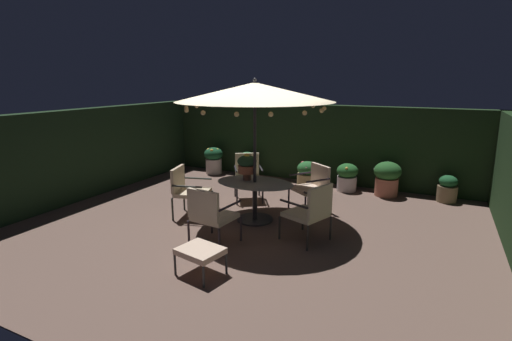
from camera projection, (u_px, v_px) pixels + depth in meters
The scene contains 18 objects.
ground_plane at pixel (251, 226), 6.77m from camera, with size 8.51×7.40×0.02m, color brown.
hedge_backdrop_rear at pixel (313, 143), 9.64m from camera, with size 8.51×0.30×1.95m, color #1E331A.
hedge_backdrop_left at pixel (85, 153), 8.29m from camera, with size 0.30×7.40×1.95m, color #1B301B.
patio_dining_table at pixel (255, 192), 6.92m from camera, with size 1.47×1.00×0.74m.
patio_umbrella at pixel (255, 92), 6.49m from camera, with size 2.78×2.78×2.59m.
centerpiece_planter at pixel (247, 164), 6.96m from camera, with size 0.36×0.36×0.50m.
patio_chair_north at pixel (311, 210), 5.99m from camera, with size 0.80×0.80×0.97m.
patio_chair_northeast at pixel (313, 184), 7.49m from camera, with size 0.85×0.84×0.91m.
patio_chair_east at pixel (248, 174), 8.18m from camera, with size 0.81×0.83×0.99m.
patio_chair_southeast at pixel (187, 188), 7.14m from camera, with size 0.77×0.77×0.95m.
patio_chair_south at pixel (211, 213), 5.84m from camera, with size 0.69×0.67×0.95m.
ottoman_footrest at pixel (200, 252), 5.01m from camera, with size 0.64×0.56×0.38m.
potted_plant_left_near at pixel (447, 189), 8.04m from camera, with size 0.40×0.40×0.58m.
potted_plant_left_far at pixel (214, 159), 10.45m from camera, with size 0.51×0.51×0.73m.
potted_plant_right_near at pixel (347, 176), 8.83m from camera, with size 0.49×0.49×0.65m.
potted_plant_back_left at pixel (307, 174), 9.21m from camera, with size 0.49×0.49×0.62m.
potted_plant_right_far at pixel (247, 164), 10.06m from camera, with size 0.46×0.46×0.68m.
potted_plant_back_center at pixel (387, 177), 8.43m from camera, with size 0.60×0.60×0.78m.
Camera 1 is at (2.85, -5.67, 2.57)m, focal length 26.43 mm.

